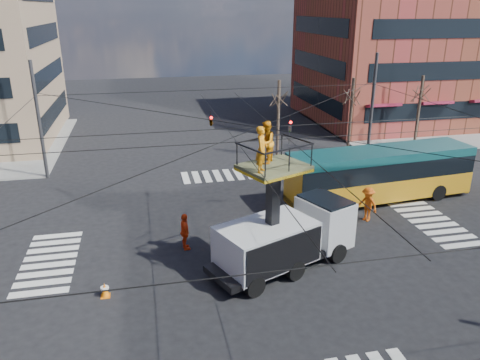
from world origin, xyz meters
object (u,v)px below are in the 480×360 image
city_bus (380,173)px  worker_ground (185,232)px  traffic_cone (105,290)px  utility_truck (286,222)px  flagger (367,204)px

city_bus → worker_ground: bearing=-168.3°
traffic_cone → utility_truck: bearing=6.2°
utility_truck → flagger: size_ratio=3.76×
utility_truck → city_bus: 10.10m
flagger → worker_ground: bearing=-108.2°
city_bus → flagger: city_bus is taller
traffic_cone → worker_ground: size_ratio=0.34×
traffic_cone → worker_ground: worker_ground is taller
traffic_cone → city_bus: bearing=24.3°
city_bus → worker_ground: (-12.20, -3.83, -0.79)m
city_bus → worker_ground: size_ratio=6.29×
worker_ground → flagger: bearing=-89.3°
city_bus → traffic_cone: (-15.83, -7.15, -1.41)m
utility_truck → traffic_cone: size_ratio=11.57×
city_bus → worker_ground: 12.81m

